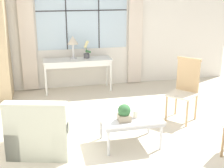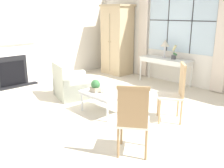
{
  "view_description": "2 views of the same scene",
  "coord_description": "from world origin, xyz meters",
  "px_view_note": "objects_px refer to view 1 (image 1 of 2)",
  "views": [
    {
      "loc": [
        -0.96,
        -4.01,
        2.24
      ],
      "look_at": [
        0.07,
        0.4,
        0.83
      ],
      "focal_mm": 50.0,
      "sensor_mm": 36.0,
      "label": 1
    },
    {
      "loc": [
        3.76,
        -3.13,
        1.94
      ],
      "look_at": [
        0.36,
        0.11,
        0.6
      ],
      "focal_mm": 40.0,
      "sensor_mm": 36.0,
      "label": 2
    }
  ],
  "objects_px": {
    "potted_orchid": "(86,51)",
    "coffee_table": "(130,120)",
    "console_table": "(77,63)",
    "pillar_candle": "(136,115)",
    "potted_plant_small": "(124,113)",
    "side_chair_wooden": "(185,86)",
    "table_lamp": "(73,41)",
    "armchair_upholstered": "(42,132)"
  },
  "relations": [
    {
      "from": "potted_orchid",
      "to": "pillar_candle",
      "type": "relative_size",
      "value": 3.19
    },
    {
      "from": "potted_plant_small",
      "to": "console_table",
      "type": "bearing_deg",
      "value": 96.29
    },
    {
      "from": "potted_orchid",
      "to": "console_table",
      "type": "bearing_deg",
      "value": -161.59
    },
    {
      "from": "pillar_candle",
      "to": "coffee_table",
      "type": "bearing_deg",
      "value": 142.0
    },
    {
      "from": "side_chair_wooden",
      "to": "pillar_candle",
      "type": "relative_size",
      "value": 8.87
    },
    {
      "from": "console_table",
      "to": "armchair_upholstered",
      "type": "bearing_deg",
      "value": -107.97
    },
    {
      "from": "potted_plant_small",
      "to": "pillar_candle",
      "type": "relative_size",
      "value": 2.01
    },
    {
      "from": "table_lamp",
      "to": "side_chair_wooden",
      "type": "distance_m",
      "value": 2.71
    },
    {
      "from": "coffee_table",
      "to": "side_chair_wooden",
      "type": "bearing_deg",
      "value": 30.33
    },
    {
      "from": "table_lamp",
      "to": "potted_plant_small",
      "type": "bearing_deg",
      "value": -82.28
    },
    {
      "from": "coffee_table",
      "to": "potted_plant_small",
      "type": "relative_size",
      "value": 3.53
    },
    {
      "from": "side_chair_wooden",
      "to": "pillar_candle",
      "type": "xyz_separation_m",
      "value": [
        -1.12,
        -0.75,
        -0.12
      ]
    },
    {
      "from": "potted_plant_small",
      "to": "pillar_candle",
      "type": "distance_m",
      "value": 0.21
    },
    {
      "from": "potted_orchid",
      "to": "side_chair_wooden",
      "type": "height_order",
      "value": "potted_orchid"
    },
    {
      "from": "coffee_table",
      "to": "potted_plant_small",
      "type": "height_order",
      "value": "potted_plant_small"
    },
    {
      "from": "potted_orchid",
      "to": "armchair_upholstered",
      "type": "xyz_separation_m",
      "value": [
        -1.05,
        -2.63,
        -0.6
      ]
    },
    {
      "from": "armchair_upholstered",
      "to": "pillar_candle",
      "type": "xyz_separation_m",
      "value": [
        1.33,
        -0.18,
        0.21
      ]
    },
    {
      "from": "side_chair_wooden",
      "to": "console_table",
      "type": "bearing_deg",
      "value": 129.14
    },
    {
      "from": "side_chair_wooden",
      "to": "coffee_table",
      "type": "distance_m",
      "value": 1.4
    },
    {
      "from": "armchair_upholstered",
      "to": "potted_plant_small",
      "type": "distance_m",
      "value": 1.2
    },
    {
      "from": "table_lamp",
      "to": "pillar_candle",
      "type": "relative_size",
      "value": 4.16
    },
    {
      "from": "side_chair_wooden",
      "to": "pillar_candle",
      "type": "distance_m",
      "value": 1.36
    },
    {
      "from": "console_table",
      "to": "armchair_upholstered",
      "type": "xyz_separation_m",
      "value": [
        -0.83,
        -2.56,
        -0.37
      ]
    },
    {
      "from": "console_table",
      "to": "armchair_upholstered",
      "type": "relative_size",
      "value": 1.48
    },
    {
      "from": "potted_orchid",
      "to": "potted_plant_small",
      "type": "distance_m",
      "value": 2.89
    },
    {
      "from": "console_table",
      "to": "potted_plant_small",
      "type": "distance_m",
      "value": 2.82
    },
    {
      "from": "console_table",
      "to": "pillar_candle",
      "type": "height_order",
      "value": "console_table"
    },
    {
      "from": "table_lamp",
      "to": "potted_orchid",
      "type": "relative_size",
      "value": 1.3
    },
    {
      "from": "console_table",
      "to": "side_chair_wooden",
      "type": "relative_size",
      "value": 1.38
    },
    {
      "from": "console_table",
      "to": "potted_orchid",
      "type": "bearing_deg",
      "value": 18.41
    },
    {
      "from": "coffee_table",
      "to": "console_table",
      "type": "bearing_deg",
      "value": 99.1
    },
    {
      "from": "side_chair_wooden",
      "to": "potted_plant_small",
      "type": "xyz_separation_m",
      "value": [
        -1.31,
        -0.81,
        -0.05
      ]
    },
    {
      "from": "console_table",
      "to": "side_chair_wooden",
      "type": "height_order",
      "value": "side_chair_wooden"
    },
    {
      "from": "armchair_upholstered",
      "to": "pillar_candle",
      "type": "distance_m",
      "value": 1.36
    },
    {
      "from": "potted_orchid",
      "to": "coffee_table",
      "type": "relative_size",
      "value": 0.45
    },
    {
      "from": "potted_orchid",
      "to": "coffee_table",
      "type": "bearing_deg",
      "value": -85.6
    },
    {
      "from": "potted_orchid",
      "to": "armchair_upholstered",
      "type": "distance_m",
      "value": 2.9
    },
    {
      "from": "potted_orchid",
      "to": "side_chair_wooden",
      "type": "bearing_deg",
      "value": -55.8
    },
    {
      "from": "armchair_upholstered",
      "to": "potted_plant_small",
      "type": "relative_size",
      "value": 4.11
    },
    {
      "from": "table_lamp",
      "to": "potted_orchid",
      "type": "bearing_deg",
      "value": 2.62
    },
    {
      "from": "coffee_table",
      "to": "pillar_candle",
      "type": "relative_size",
      "value": 7.09
    },
    {
      "from": "table_lamp",
      "to": "potted_orchid",
      "type": "distance_m",
      "value": 0.38
    }
  ]
}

